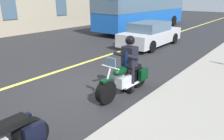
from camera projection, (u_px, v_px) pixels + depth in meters
name	position (u px, v px, depth m)	size (l,w,h in m)	color
ground_plane	(83.00, 89.00, 6.89)	(80.00, 80.00, 0.00)	#28282B
lane_center_stripe	(45.00, 75.00, 8.06)	(60.00, 0.16, 0.01)	#E5DB4C
motorcycle_main	(125.00, 79.00, 6.44)	(2.22, 0.64, 1.26)	black
rider_main	(129.00, 59.00, 6.39)	(0.63, 0.56, 1.74)	black
bus_far	(145.00, 7.00, 18.70)	(11.05, 2.70, 3.30)	blue
car_silver	(150.00, 34.00, 12.63)	(4.60, 1.92, 1.40)	silver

